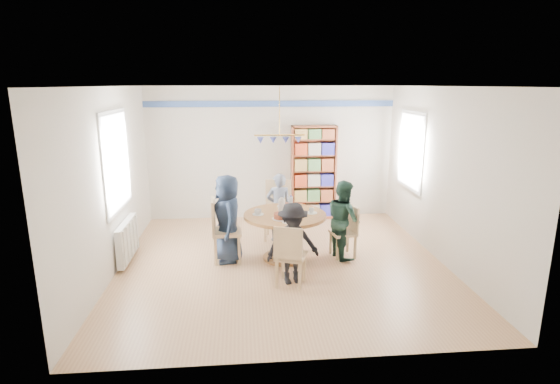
{
  "coord_description": "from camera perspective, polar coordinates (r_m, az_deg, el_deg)",
  "views": [
    {
      "loc": [
        -0.6,
        -6.36,
        2.73
      ],
      "look_at": [
        0.0,
        0.4,
        1.05
      ],
      "focal_mm": 28.0,
      "sensor_mm": 36.0,
      "label": 1
    }
  ],
  "objects": [
    {
      "name": "ground",
      "position": [
        6.94,
        0.3,
        -9.24
      ],
      "size": [
        5.0,
        5.0,
        0.0
      ],
      "primitive_type": "plane",
      "color": "tan"
    },
    {
      "name": "chair_near",
      "position": [
        6.0,
        1.29,
        -8.02
      ],
      "size": [
        0.51,
        0.51,
        0.89
      ],
      "color": "tan",
      "rests_on": "ground"
    },
    {
      "name": "person_near",
      "position": [
        6.09,
        1.67,
        -6.75
      ],
      "size": [
        0.83,
        0.58,
        1.16
      ],
      "primitive_type": "imported",
      "rotation": [
        0.0,
        0.0,
        0.21
      ],
      "color": "black",
      "rests_on": "ground"
    },
    {
      "name": "tableware",
      "position": [
        6.87,
        0.45,
        -2.34
      ],
      "size": [
        1.02,
        1.02,
        0.27
      ],
      "color": "white",
      "rests_on": "dining_table"
    },
    {
      "name": "person_far",
      "position": [
        7.72,
        -0.15,
        -2.01
      ],
      "size": [
        0.46,
        0.31,
        1.22
      ],
      "primitive_type": "imported",
      "rotation": [
        0.0,
        0.0,
        3.19
      ],
      "color": "gray",
      "rests_on": "ground"
    },
    {
      "name": "person_right",
      "position": [
        7.06,
        8.3,
        -3.53
      ],
      "size": [
        0.61,
        0.71,
        1.26
      ],
      "primitive_type": "imported",
      "rotation": [
        0.0,
        0.0,
        1.82
      ],
      "color": "#1A352B",
      "rests_on": "ground"
    },
    {
      "name": "radiator",
      "position": [
        7.3,
        -19.29,
        -5.94
      ],
      "size": [
        0.12,
        1.0,
        0.6
      ],
      "color": "silver",
      "rests_on": "ground"
    },
    {
      "name": "chair_left",
      "position": [
        6.9,
        -7.68,
        -4.58
      ],
      "size": [
        0.46,
        0.46,
        1.01
      ],
      "color": "tan",
      "rests_on": "ground"
    },
    {
      "name": "room_shell",
      "position": [
        7.31,
        -2.37,
        5.39
      ],
      "size": [
        5.0,
        5.0,
        5.0
      ],
      "color": "white",
      "rests_on": "ground"
    },
    {
      "name": "chair_right",
      "position": [
        7.14,
        8.78,
        -4.78
      ],
      "size": [
        0.43,
        0.43,
        0.84
      ],
      "color": "tan",
      "rests_on": "ground"
    },
    {
      "name": "chair_far",
      "position": [
        7.89,
        -0.31,
        -1.9
      ],
      "size": [
        0.54,
        0.54,
        1.05
      ],
      "color": "tan",
      "rests_on": "ground"
    },
    {
      "name": "dining_table",
      "position": [
        6.92,
        0.64,
        -4.4
      ],
      "size": [
        1.3,
        1.3,
        0.75
      ],
      "color": "brown",
      "rests_on": "ground"
    },
    {
      "name": "bookshelf",
      "position": [
        9.0,
        4.39,
        2.44
      ],
      "size": [
        0.92,
        0.28,
        1.93
      ],
      "color": "brown",
      "rests_on": "ground"
    },
    {
      "name": "person_left",
      "position": [
        6.86,
        -6.85,
        -3.46
      ],
      "size": [
        0.58,
        0.76,
        1.39
      ],
      "primitive_type": "imported",
      "rotation": [
        0.0,
        0.0,
        -1.36
      ],
      "color": "#182336",
      "rests_on": "ground"
    }
  ]
}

